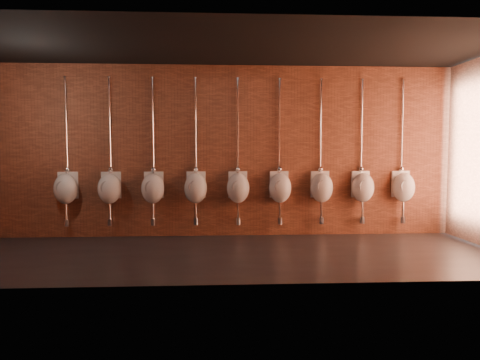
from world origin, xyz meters
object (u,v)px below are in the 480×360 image
object	(u,v)px
urinal_5	(280,187)
urinal_6	(322,187)
urinal_4	(238,187)
urinal_7	(363,187)
urinal_0	(66,188)
urinal_2	(153,188)
urinal_8	(403,187)
urinal_1	(110,188)
urinal_3	(196,187)

from	to	relation	value
urinal_5	urinal_6	world-z (taller)	same
urinal_4	urinal_7	xyz separation A→B (m)	(2.36, 0.00, 0.00)
urinal_0	urinal_4	distance (m)	3.14
urinal_2	urinal_5	distance (m)	2.36
urinal_4	urinal_8	distance (m)	3.14
urinal_1	urinal_7	bearing A→B (deg)	0.00
urinal_2	urinal_6	size ratio (longest dim) A/B	1.00
urinal_3	urinal_5	xyz separation A→B (m)	(1.57, 0.00, 0.00)
urinal_2	urinal_3	world-z (taller)	same
urinal_4	urinal_6	bearing A→B (deg)	0.00
urinal_5	urinal_7	world-z (taller)	same
urinal_0	urinal_1	xyz separation A→B (m)	(0.79, 0.00, 0.00)
urinal_5	urinal_7	distance (m)	1.57
urinal_0	urinal_8	size ratio (longest dim) A/B	1.00
urinal_1	urinal_5	distance (m)	3.14
urinal_2	urinal_5	world-z (taller)	same
urinal_8	urinal_6	bearing A→B (deg)	180.00
urinal_3	urinal_2	bearing A→B (deg)	180.00
urinal_4	urinal_8	world-z (taller)	same
urinal_1	urinal_3	bearing A→B (deg)	0.00
urinal_0	urinal_6	bearing A→B (deg)	0.00
urinal_2	urinal_7	xyz separation A→B (m)	(3.93, 0.00, 0.00)
urinal_5	urinal_6	bearing A→B (deg)	0.00
urinal_8	urinal_4	bearing A→B (deg)	180.00
urinal_2	urinal_4	bearing A→B (deg)	0.00
urinal_6	urinal_7	size ratio (longest dim) A/B	1.00
urinal_1	urinal_8	bearing A→B (deg)	0.00
urinal_2	urinal_4	size ratio (longest dim) A/B	1.00
urinal_0	urinal_7	bearing A→B (deg)	0.00
urinal_8	urinal_1	bearing A→B (deg)	180.00
urinal_1	urinal_6	world-z (taller)	same
urinal_2	urinal_1	bearing A→B (deg)	180.00
urinal_2	urinal_7	distance (m)	3.93
urinal_4	urinal_6	size ratio (longest dim) A/B	1.00
urinal_3	urinal_7	size ratio (longest dim) A/B	1.00
urinal_4	urinal_5	size ratio (longest dim) A/B	1.00
urinal_1	urinal_2	size ratio (longest dim) A/B	1.00
urinal_3	urinal_7	bearing A→B (deg)	0.00
urinal_3	urinal_0	bearing A→B (deg)	180.00
urinal_4	urinal_7	size ratio (longest dim) A/B	1.00
urinal_6	urinal_4	bearing A→B (deg)	180.00
urinal_7	urinal_8	size ratio (longest dim) A/B	1.00
urinal_0	urinal_1	bearing A→B (deg)	0.00
urinal_2	urinal_8	distance (m)	4.71
urinal_1	urinal_7	distance (m)	4.71
urinal_2	urinal_3	size ratio (longest dim) A/B	1.00
urinal_0	urinal_7	world-z (taller)	same
urinal_2	urinal_4	xyz separation A→B (m)	(1.57, 0.00, 0.00)
urinal_2	urinal_3	xyz separation A→B (m)	(0.79, 0.00, 0.00)
urinal_1	urinal_8	world-z (taller)	same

